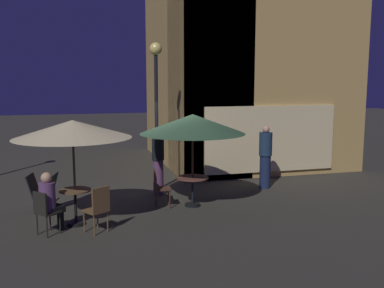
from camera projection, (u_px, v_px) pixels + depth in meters
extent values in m
plane|color=#36342B|center=(162.00, 197.00, 11.68)|extent=(60.00, 60.00, 0.00)
cube|color=tan|center=(267.00, 22.00, 14.54)|extent=(6.30, 2.25, 10.00)
cube|color=tan|center=(191.00, 28.00, 16.15)|extent=(2.25, 6.73, 10.00)
cube|color=beige|center=(271.00, 139.00, 13.89)|extent=(4.41, 0.08, 2.10)
cylinder|color=black|center=(157.00, 123.00, 12.23)|extent=(0.10, 0.10, 3.84)
sphere|color=#F9DE6F|center=(156.00, 49.00, 11.94)|extent=(0.35, 0.35, 0.35)
cube|color=black|center=(51.00, 192.00, 10.48)|extent=(0.39, 0.60, 0.87)
cube|color=black|center=(35.00, 192.00, 10.47)|extent=(0.39, 0.60, 0.87)
cylinder|color=black|center=(193.00, 205.00, 10.91)|extent=(0.40, 0.40, 0.03)
cylinder|color=black|center=(193.00, 192.00, 10.86)|extent=(0.06, 0.06, 0.70)
cylinder|color=brown|center=(193.00, 178.00, 10.81)|extent=(0.79, 0.79, 0.03)
cylinder|color=black|center=(76.00, 224.00, 9.49)|extent=(0.40, 0.40, 0.03)
cylinder|color=black|center=(76.00, 208.00, 9.44)|extent=(0.06, 0.06, 0.75)
cylinder|color=brown|center=(75.00, 190.00, 9.38)|extent=(0.68, 0.68, 0.03)
cylinder|color=black|center=(193.00, 205.00, 10.91)|extent=(0.36, 0.36, 0.06)
cylinder|color=#45311C|center=(193.00, 162.00, 10.75)|extent=(0.05, 0.05, 2.24)
cone|color=#345738|center=(193.00, 124.00, 10.61)|extent=(2.57, 2.57, 0.47)
cylinder|color=black|center=(76.00, 223.00, 9.49)|extent=(0.36, 0.36, 0.06)
cylinder|color=#4C3B27|center=(74.00, 174.00, 9.33)|extent=(0.05, 0.05, 2.23)
cone|color=beige|center=(73.00, 129.00, 9.19)|extent=(2.48, 2.48, 0.38)
cylinder|color=#4C2F23|center=(168.00, 196.00, 10.93)|extent=(0.03, 0.03, 0.46)
cylinder|color=#4C2F23|center=(170.00, 200.00, 10.62)|extent=(0.03, 0.03, 0.46)
cylinder|color=#4C2F23|center=(156.00, 197.00, 10.88)|extent=(0.03, 0.03, 0.46)
cylinder|color=#4C2F23|center=(157.00, 200.00, 10.57)|extent=(0.03, 0.03, 0.46)
cube|color=#4C2F23|center=(163.00, 189.00, 10.72)|extent=(0.43, 0.43, 0.04)
cube|color=#4C2F23|center=(155.00, 179.00, 10.65)|extent=(0.08, 0.40, 0.44)
cylinder|color=brown|center=(84.00, 222.00, 8.99)|extent=(0.03, 0.03, 0.44)
cylinder|color=brown|center=(98.00, 218.00, 9.24)|extent=(0.03, 0.03, 0.44)
cylinder|color=brown|center=(94.00, 225.00, 8.77)|extent=(0.03, 0.03, 0.44)
cylinder|color=brown|center=(108.00, 221.00, 9.02)|extent=(0.03, 0.03, 0.44)
cube|color=brown|center=(96.00, 210.00, 8.97)|extent=(0.58, 0.58, 0.04)
cube|color=brown|center=(101.00, 200.00, 8.81)|extent=(0.37, 0.27, 0.50)
cylinder|color=black|center=(50.00, 220.00, 9.10)|extent=(0.03, 0.03, 0.44)
cylinder|color=black|center=(60.00, 223.00, 8.93)|extent=(0.03, 0.03, 0.44)
cylinder|color=black|center=(37.00, 224.00, 8.85)|extent=(0.03, 0.03, 0.44)
cylinder|color=black|center=(47.00, 227.00, 8.67)|extent=(0.03, 0.03, 0.44)
cube|color=black|center=(48.00, 212.00, 8.85)|extent=(0.56, 0.56, 0.04)
cube|color=black|center=(40.00, 203.00, 8.67)|extent=(0.28, 0.33, 0.43)
cube|color=black|center=(54.00, 209.00, 8.96)|extent=(0.48, 0.48, 0.14)
cylinder|color=black|center=(61.00, 219.00, 9.13)|extent=(0.14, 0.14, 0.49)
cylinder|color=#623F6A|center=(47.00, 197.00, 8.80)|extent=(0.32, 0.32, 0.59)
sphere|color=tan|center=(46.00, 178.00, 8.75)|extent=(0.22, 0.22, 0.22)
cylinder|color=#623B5E|center=(158.00, 177.00, 11.89)|extent=(0.28, 0.28, 0.97)
cylinder|color=black|center=(158.00, 149.00, 11.78)|extent=(0.33, 0.33, 0.58)
sphere|color=tan|center=(158.00, 135.00, 11.72)|extent=(0.20, 0.20, 0.20)
cylinder|color=#192444|center=(265.00, 172.00, 12.68)|extent=(0.32, 0.32, 0.95)
cylinder|color=#1D3048|center=(266.00, 144.00, 12.56)|extent=(0.37, 0.37, 0.67)
sphere|color=tan|center=(266.00, 129.00, 12.50)|extent=(0.21, 0.21, 0.21)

